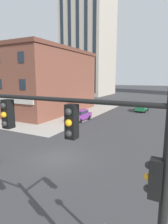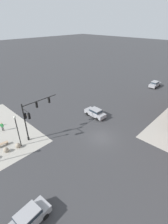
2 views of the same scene
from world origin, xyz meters
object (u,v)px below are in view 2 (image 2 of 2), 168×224
bench_near_signal (2,144)px  car_main_northbound_far (28,219)px  bollard_sphere_curb_b (6,150)px  street_lamp_corner_near (17,128)px  car_main_northbound_near (155,84)px  traffic_signal_main (32,115)px  bollard_sphere_curb_a (18,145)px  car_main_southbound_far (95,112)px  pedestrian_walking_east (2,126)px

bench_near_signal → car_main_northbound_far: bearing=77.3°
bollard_sphere_curb_b → car_main_northbound_far: bearing=76.0°
street_lamp_corner_near → car_main_northbound_near: (-38.70, 4.01, -2.38)m
traffic_signal_main → bollard_sphere_curb_a: (3.19, 0.27, -3.88)m
bench_near_signal → street_lamp_corner_near: size_ratio=0.35×
car_main_southbound_far → bollard_sphere_curb_a: bearing=-9.3°
street_lamp_corner_near → car_main_northbound_far: (4.94, 10.88, -2.38)m
bench_near_signal → bollard_sphere_curb_b: bearing=85.8°
traffic_signal_main → pedestrian_walking_east: (2.93, -5.63, -3.32)m
car_main_northbound_far → traffic_signal_main: bearing=-124.4°
bollard_sphere_curb_a → bench_near_signal: size_ratio=0.40×
bollard_sphere_curb_a → bollard_sphere_curb_b: 1.68m
pedestrian_walking_east → car_main_northbound_near: car_main_northbound_near is taller
car_main_northbound_near → car_main_southbound_far: 24.27m
street_lamp_corner_near → car_main_northbound_near: street_lamp_corner_near is taller
street_lamp_corner_near → car_main_southbound_far: bearing=170.2°
bench_near_signal → car_main_northbound_near: (-40.74, 5.98, 0.59)m
traffic_signal_main → car_main_northbound_near: 36.43m
bollard_sphere_curb_a → car_main_northbound_near: size_ratio=0.17×
pedestrian_walking_east → car_main_northbound_near: (-38.96, 9.87, -0.02)m
traffic_signal_main → bollard_sphere_curb_b: 6.20m
bench_near_signal → car_main_southbound_far: size_ratio=0.41×
pedestrian_walking_east → bollard_sphere_curb_b: bearing=71.1°
car_main_southbound_far → car_main_northbound_far: bearing=23.4°
traffic_signal_main → bollard_sphere_curb_a: 5.03m
bench_near_signal → bollard_sphere_curb_a: bearing=127.1°
bollard_sphere_curb_b → street_lamp_corner_near: bearing=172.4°
bollard_sphere_curb_b → traffic_signal_main: bearing=179.3°
bollard_sphere_curb_a → bench_near_signal: bearing=-52.9°
traffic_signal_main → bench_near_signal: traffic_signal_main is taller
bollard_sphere_curb_b → car_main_southbound_far: bearing=170.5°
bollard_sphere_curb_a → bench_near_signal: (1.52, -2.02, -0.05)m
traffic_signal_main → bench_near_signal: (4.71, -1.74, -3.93)m
car_main_northbound_near → car_main_southbound_far: (24.23, -1.51, 0.00)m
bench_near_signal → car_main_southbound_far: bearing=164.9°
bollard_sphere_curb_b → bench_near_signal: bearing=-94.2°
traffic_signal_main → car_main_northbound_far: (7.61, 11.11, -3.34)m
bollard_sphere_curb_b → bench_near_signal: bollard_sphere_curb_b is taller
car_main_northbound_far → car_main_southbound_far: bearing=-156.6°
traffic_signal_main → bollard_sphere_curb_a: traffic_signal_main is taller
car_main_northbound_near → car_main_northbound_far: (43.64, 6.87, 0.00)m
bollard_sphere_curb_b → car_main_northbound_far: car_main_northbound_far is taller
bollard_sphere_curb_a → car_main_southbound_far: bearing=170.7°
pedestrian_walking_east → car_main_northbound_far: car_main_northbound_far is taller
street_lamp_corner_near → car_main_northbound_far: street_lamp_corner_near is taller
car_main_northbound_far → car_main_southbound_far: same height
traffic_signal_main → street_lamp_corner_near: traffic_signal_main is taller
bollard_sphere_curb_a → pedestrian_walking_east: 5.94m
traffic_signal_main → car_main_northbound_near: bearing=173.3°
traffic_signal_main → car_main_northbound_near: traffic_signal_main is taller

